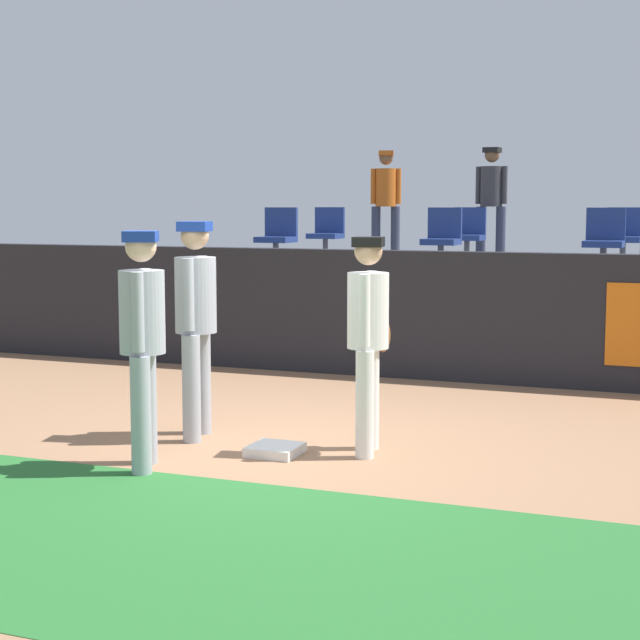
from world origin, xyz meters
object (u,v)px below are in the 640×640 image
player_runner_visitor (196,313)px  seat_back_center (468,233)px  player_fielder_home (369,329)px  seat_front_left (278,234)px  first_base (275,450)px  seat_back_left (327,231)px  player_coach_visitor (142,332)px  spectator_casual (386,197)px  seat_back_right (624,234)px  seat_front_center (442,236)px  seat_front_right (604,238)px  spectator_hooded (491,196)px

player_runner_visitor → seat_back_center: (0.77, 6.91, 0.53)m
player_fielder_home → seat_front_left: (-3.06, 5.09, 0.60)m
first_base → player_fielder_home: (0.69, 0.33, 0.98)m
player_fielder_home → seat_back_left: bearing=-167.0°
seat_back_center → seat_front_left: bearing=-141.4°
player_coach_visitor → spectator_casual: size_ratio=1.06×
player_coach_visitor → seat_back_right: 8.49m
player_runner_visitor → spectator_casual: bearing=173.1°
player_coach_visitor → seat_back_right: size_ratio=2.18×
seat_back_left → seat_back_center: bearing=-0.0°
player_fielder_home → player_coach_visitor: size_ratio=0.97×
seat_front_center → seat_front_left: bearing=180.0°
player_coach_visitor → seat_back_right: bearing=137.3°
player_runner_visitor → seat_back_center: size_ratio=2.24×
first_base → player_runner_visitor: bearing=160.4°
player_fielder_home → seat_back_right: seat_back_right is taller
player_runner_visitor → seat_front_center: seat_front_center is taller
player_runner_visitor → spectator_casual: spectator_casual is taller
first_base → seat_back_right: (2.07, 7.22, 1.59)m
seat_front_center → seat_back_left: (-2.30, 1.80, 0.00)m
seat_back_left → player_runner_visitor: bearing=-78.1°
player_runner_visitor → player_coach_visitor: size_ratio=1.03×
seat_front_right → spectator_casual: spectator_casual is taller
player_coach_visitor → spectator_casual: 8.96m
seat_front_left → seat_front_right: same height
first_base → seat_back_center: bearing=90.9°
player_fielder_home → player_coach_visitor: (-1.45, -1.10, 0.04)m
seat_back_right → seat_back_left: 4.41m
spectator_hooded → first_base: bearing=94.2°
seat_front_left → spectator_hooded: spectator_hooded is taller
player_runner_visitor → seat_front_left: (-1.49, 5.11, 0.54)m
player_coach_visitor → player_fielder_home: bearing=104.0°
player_fielder_home → player_coach_visitor: 1.81m
seat_front_right → seat_back_center: 2.78m
player_fielder_home → spectator_hooded: spectator_hooded is taller
seat_back_right → seat_back_left: (-4.41, 0.00, 0.00)m
seat_back_right → spectator_hooded: size_ratio=0.49×
seat_front_left → seat_front_right: size_ratio=1.00×
seat_back_right → seat_back_center: 2.19m
spectator_hooded → seat_back_right: bearing=169.3°
first_base → seat_front_center: 5.65m
first_base → player_runner_visitor: (-0.88, 0.32, 1.05)m
first_base → seat_back_right: size_ratio=0.48×
player_coach_visitor → spectator_hooded: size_ratio=1.06×
seat_front_right → spectator_hooded: spectator_hooded is taller
seat_front_left → seat_back_left: 1.80m
player_runner_visitor → seat_back_center: seat_back_center is taller
player_coach_visitor → spectator_casual: (-0.90, 8.85, 1.10)m
seat_back_right → spectator_casual: size_ratio=0.49×
player_fielder_home → seat_front_center: (-0.72, 5.09, 0.60)m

